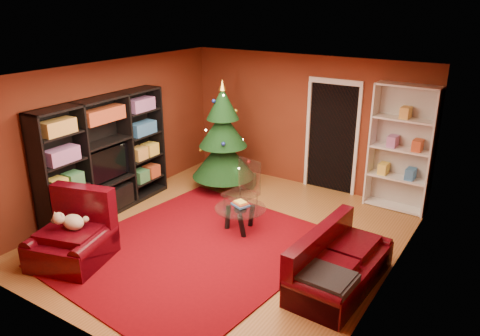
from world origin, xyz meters
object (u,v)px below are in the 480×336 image
Objects in this scene: christmas_tree at (223,137)px; sofa at (341,260)px; gift_box_green at (248,181)px; coffee_table at (240,219)px; armchair at (70,236)px; white_bookshelf at (401,149)px; media_unit at (105,157)px; acrylic_chair at (241,194)px; gift_box_teal at (210,173)px; rug at (193,249)px; dog at (74,222)px.

christmas_tree is 3.80m from sofa.
coffee_table is at bearing -62.27° from gift_box_green.
white_bookshelf is at bearing 36.76° from armchair.
coffee_table is (-1.87, -2.29, -0.90)m from white_bookshelf.
sofa is (2.82, -2.24, 0.25)m from gift_box_green.
media_unit reaches higher than sofa.
white_bookshelf is (2.75, 0.61, 0.99)m from gift_box_green.
gift_box_teal is at bearing 152.60° from acrylic_chair.
christmas_tree reaches higher than acrylic_chair.
coffee_table is at bearing 73.32° from rug.
christmas_tree is 1.23× the size of sofa.
sofa is 2.36m from acrylic_chair.
dog reaches higher than coffee_table.
white_bookshelf is at bearing 56.17° from rug.
armchair is at bearing -125.24° from white_bookshelf.
rug is 2.27m from sofa.
dog is 0.23× the size of sofa.
gift_box_teal is at bearing 78.10° from armchair.
dog is 2.72m from acrylic_chair.
rug is 12.87× the size of gift_box_teal.
acrylic_chair is (1.53, -1.21, 0.32)m from gift_box_teal.
dog is 0.42× the size of acrylic_chair.
sofa is 1.89× the size of acrylic_chair.
dog is (-0.22, -3.40, -0.44)m from christmas_tree.
gift_box_green is 0.32× the size of coffee_table.
coffee_table is at bearing -46.90° from christmas_tree.
armchair reaches higher than gift_box_green.
acrylic_chair is at bearing 122.18° from coffee_table.
sofa is at bearing -30.92° from christmas_tree.
coffee_table reaches higher than rug.
white_bookshelf reaches higher than gift_box_teal.
acrylic_chair is (2.13, 0.99, -0.56)m from media_unit.
dog is at bearing -60.52° from media_unit.
christmas_tree is at bearing 70.70° from dog.
dog is 0.48× the size of coffee_table.
gift_box_green reaches higher than rug.
acrylic_chair reaches higher than armchair.
dog is at bearing -136.81° from rug.
christmas_tree is 3.27m from white_bookshelf.
armchair is (-1.25, -1.20, 0.41)m from rug.
rug is at bearing -81.13° from acrylic_chair.
sofa is (4.29, 0.06, -0.64)m from media_unit.
gift_box_teal is at bearing 156.13° from christmas_tree.
dog is 3.74m from sofa.
acrylic_chair reaches higher than dog.
christmas_tree reaches higher than media_unit.
armchair is 1.30× the size of coffee_table.
acrylic_chair is at bearing -38.32° from gift_box_teal.
christmas_tree reaches higher than armchair.
dog is at bearing -125.35° from white_bookshelf.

